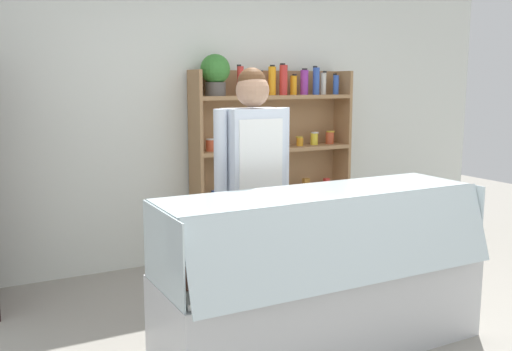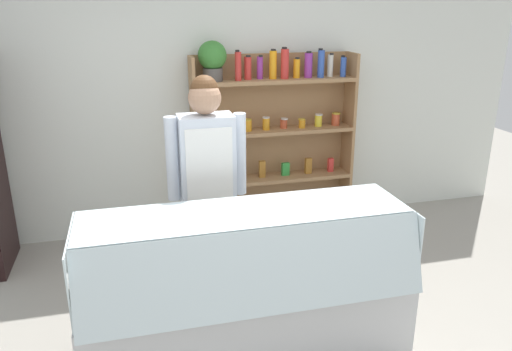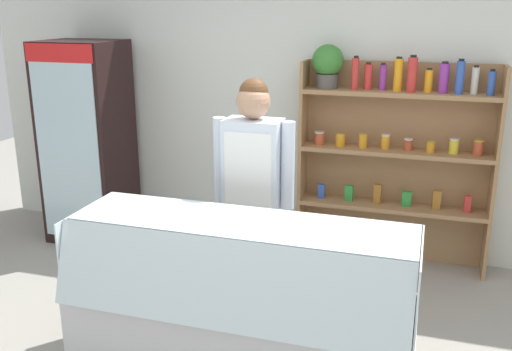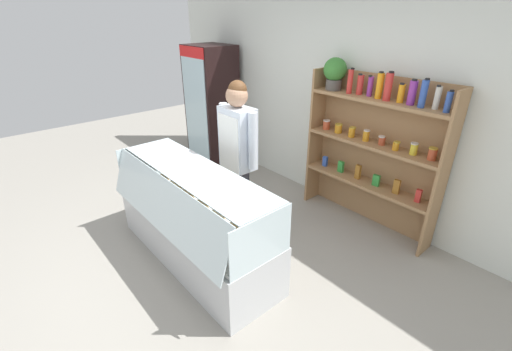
# 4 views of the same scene
# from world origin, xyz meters

# --- Properties ---
(back_wall) EXTENTS (6.80, 0.10, 2.70)m
(back_wall) POSITION_xyz_m (0.00, 2.16, 1.35)
(back_wall) COLOR silver
(back_wall) RESTS_ON ground
(drinks_fridge) EXTENTS (0.72, 0.64, 1.91)m
(drinks_fridge) POSITION_xyz_m (-2.20, 1.70, 0.95)
(drinks_fridge) COLOR black
(drinks_fridge) RESTS_ON ground
(shelving_unit) EXTENTS (1.63, 0.29, 1.91)m
(shelving_unit) POSITION_xyz_m (0.58, 1.97, 1.08)
(shelving_unit) COLOR #9E754C
(shelving_unit) RESTS_ON ground
(deli_display_case) EXTENTS (2.06, 0.74, 1.01)m
(deli_display_case) POSITION_xyz_m (-0.10, 0.00, 0.31)
(deli_display_case) COLOR silver
(deli_display_case) RESTS_ON ground
(shop_clerk) EXTENTS (0.58, 0.25, 1.76)m
(shop_clerk) POSITION_xyz_m (-0.22, 0.69, 1.05)
(shop_clerk) COLOR #2D2D38
(shop_clerk) RESTS_ON ground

